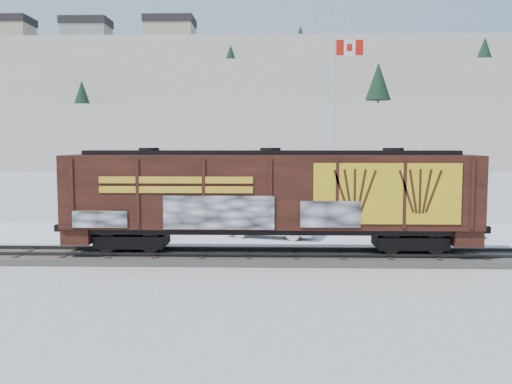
{
  "coord_description": "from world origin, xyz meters",
  "views": [
    {
      "loc": [
        0.96,
        -24.88,
        5.16
      ],
      "look_at": [
        0.18,
        3.0,
        2.75
      ],
      "focal_mm": 40.0,
      "sensor_mm": 36.0,
      "label": 1
    }
  ],
  "objects_px": {
    "hopper_railcar": "(270,195)",
    "car_white": "(271,222)",
    "car_silver": "(111,217)",
    "flagpole": "(335,153)",
    "car_dark": "(433,223)"
  },
  "relations": [
    {
      "from": "hopper_railcar",
      "to": "flagpole",
      "type": "distance_m",
      "value": 13.74
    },
    {
      "from": "hopper_railcar",
      "to": "car_dark",
      "type": "xyz_separation_m",
      "value": [
        8.88,
        6.29,
        -2.08
      ]
    },
    {
      "from": "car_white",
      "to": "flagpole",
      "type": "bearing_deg",
      "value": -14.89
    },
    {
      "from": "hopper_railcar",
      "to": "car_silver",
      "type": "relative_size",
      "value": 3.61
    },
    {
      "from": "flagpole",
      "to": "car_silver",
      "type": "bearing_deg",
      "value": -158.42
    },
    {
      "from": "flagpole",
      "to": "car_white",
      "type": "height_order",
      "value": "flagpole"
    },
    {
      "from": "car_white",
      "to": "car_dark",
      "type": "distance_m",
      "value": 8.89
    },
    {
      "from": "hopper_railcar",
      "to": "car_white",
      "type": "xyz_separation_m",
      "value": [
        0.01,
        5.77,
        -2.03
      ]
    },
    {
      "from": "hopper_railcar",
      "to": "car_white",
      "type": "bearing_deg",
      "value": 89.92
    },
    {
      "from": "hopper_railcar",
      "to": "flagpole",
      "type": "bearing_deg",
      "value": 71.89
    },
    {
      "from": "flagpole",
      "to": "car_silver",
      "type": "distance_m",
      "value": 14.95
    },
    {
      "from": "car_dark",
      "to": "hopper_railcar",
      "type": "bearing_deg",
      "value": 130.51
    },
    {
      "from": "flagpole",
      "to": "car_white",
      "type": "xyz_separation_m",
      "value": [
        -4.24,
        -7.2,
        -3.63
      ]
    },
    {
      "from": "hopper_railcar",
      "to": "flagpole",
      "type": "xyz_separation_m",
      "value": [
        4.24,
        12.97,
        1.6
      ]
    },
    {
      "from": "car_dark",
      "to": "car_silver",
      "type": "bearing_deg",
      "value": 90.95
    }
  ]
}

